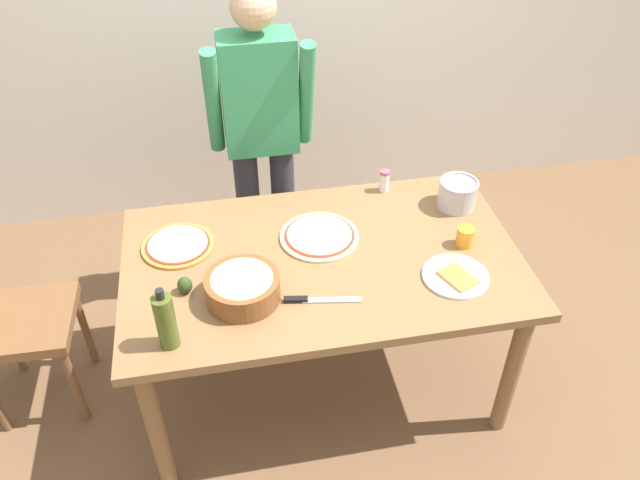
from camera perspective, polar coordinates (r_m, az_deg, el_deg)
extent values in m
plane|color=brown|center=(3.11, 0.18, -12.23)|extent=(8.00, 8.00, 0.00)
cube|color=brown|center=(2.58, 0.21, -1.90)|extent=(1.60, 0.96, 0.04)
cylinder|color=brown|center=(2.59, -14.53, -16.00)|extent=(0.07, 0.07, 0.72)
cylinder|color=brown|center=(2.78, 16.84, -11.26)|extent=(0.07, 0.07, 0.72)
cylinder|color=brown|center=(3.12, -14.37, -3.98)|extent=(0.07, 0.07, 0.72)
cylinder|color=brown|center=(3.29, 11.27, -0.83)|extent=(0.07, 0.07, 0.72)
cylinder|color=#2D2D38|center=(3.34, -6.32, 1.94)|extent=(0.12, 0.12, 0.85)
cylinder|color=#2D2D38|center=(3.35, -3.26, 2.30)|extent=(0.12, 0.12, 0.85)
cube|color=#338C59|center=(2.98, -5.51, 12.94)|extent=(0.34, 0.20, 0.55)
cylinder|color=#338C59|center=(2.93, -9.58, 12.06)|extent=(0.07, 0.21, 0.55)
cylinder|color=#338C59|center=(2.96, -1.26, 12.91)|extent=(0.07, 0.21, 0.55)
sphere|color=tan|center=(2.83, -6.03, 20.13)|extent=(0.20, 0.20, 0.20)
cube|color=brown|center=(2.97, -24.99, -6.70)|extent=(0.41, 0.41, 0.05)
cylinder|color=brown|center=(2.99, -21.11, -12.16)|extent=(0.04, 0.04, 0.45)
cylinder|color=brown|center=(3.21, -20.34, -7.47)|extent=(0.04, 0.04, 0.45)
cylinder|color=brown|center=(3.31, -26.11, -7.85)|extent=(0.04, 0.04, 0.45)
cylinder|color=beige|center=(2.66, -0.06, 0.31)|extent=(0.33, 0.33, 0.01)
cylinder|color=#B22D1E|center=(2.65, -0.06, 0.44)|extent=(0.29, 0.29, 0.00)
cylinder|color=beige|center=(2.65, -0.06, 0.51)|extent=(0.27, 0.27, 0.00)
cylinder|color=#C67A33|center=(2.68, -12.63, -0.50)|extent=(0.30, 0.30, 0.01)
cylinder|color=#B22D1E|center=(2.67, -12.65, -0.37)|extent=(0.26, 0.26, 0.00)
cylinder|color=beige|center=(2.67, -12.66, -0.30)|extent=(0.24, 0.24, 0.00)
cylinder|color=white|center=(2.53, 12.06, -3.19)|extent=(0.26, 0.26, 0.01)
cube|color=#CC8438|center=(2.50, 12.26, -3.29)|extent=(0.15, 0.17, 0.01)
cylinder|color=brown|center=(2.37, -6.96, -4.31)|extent=(0.28, 0.28, 0.10)
ellipsoid|color=beige|center=(2.35, -7.04, -3.60)|extent=(0.25, 0.25, 0.05)
cylinder|color=#47561E|center=(2.22, -13.67, -7.13)|extent=(0.07, 0.07, 0.22)
cylinder|color=black|center=(2.13, -14.19, -4.74)|extent=(0.03, 0.03, 0.04)
cylinder|color=#B7B7BC|center=(2.87, 12.23, 4.01)|extent=(0.17, 0.17, 0.12)
torus|color=#A5A5AD|center=(2.84, 12.40, 5.06)|extent=(0.17, 0.17, 0.01)
cylinder|color=orange|center=(2.66, 12.88, 0.28)|extent=(0.07, 0.07, 0.08)
cylinder|color=white|center=(2.93, 5.79, 5.18)|extent=(0.04, 0.04, 0.09)
cylinder|color=#D84C66|center=(2.90, 5.86, 6.04)|extent=(0.04, 0.04, 0.02)
cube|color=silver|center=(2.38, 1.08, -5.40)|extent=(0.22, 0.06, 0.01)
cube|color=black|center=(2.37, -2.19, -5.37)|extent=(0.09, 0.04, 0.02)
ellipsoid|color=#2D4219|center=(2.44, -12.04, -3.98)|extent=(0.06, 0.06, 0.07)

